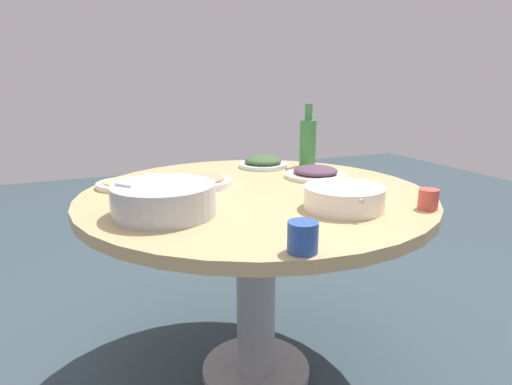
{
  "coord_description": "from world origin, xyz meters",
  "views": [
    {
      "loc": [
        -0.6,
        -1.39,
        1.14
      ],
      "look_at": [
        -0.05,
        -0.11,
        0.78
      ],
      "focal_mm": 30.85,
      "sensor_mm": 36.0,
      "label": 1
    }
  ],
  "objects_px": {
    "dish_greens": "(263,162)",
    "tea_cup_far": "(303,237)",
    "dish_eggplant": "(315,173)",
    "rice_bowl": "(164,199)",
    "round_dining_table": "(256,228)",
    "soup_bowl": "(344,198)",
    "tea_cup_near": "(428,199)",
    "dish_noodles": "(123,183)",
    "green_bottle": "(308,141)",
    "dish_shrimp": "(201,181)"
  },
  "relations": [
    {
      "from": "round_dining_table",
      "to": "tea_cup_near",
      "type": "xyz_separation_m",
      "value": [
        0.4,
        -0.41,
        0.17
      ]
    },
    {
      "from": "soup_bowl",
      "to": "tea_cup_far",
      "type": "bearing_deg",
      "value": -138.43
    },
    {
      "from": "dish_eggplant",
      "to": "green_bottle",
      "type": "xyz_separation_m",
      "value": [
        0.09,
        0.22,
        0.1
      ]
    },
    {
      "from": "soup_bowl",
      "to": "dish_shrimp",
      "type": "relative_size",
      "value": 1.16
    },
    {
      "from": "dish_eggplant",
      "to": "dish_noodles",
      "type": "xyz_separation_m",
      "value": [
        -0.74,
        0.14,
        -0.0
      ]
    },
    {
      "from": "dish_shrimp",
      "to": "round_dining_table",
      "type": "bearing_deg",
      "value": -47.67
    },
    {
      "from": "dish_greens",
      "to": "dish_noodles",
      "type": "relative_size",
      "value": 1.1
    },
    {
      "from": "dish_greens",
      "to": "green_bottle",
      "type": "xyz_separation_m",
      "value": [
        0.19,
        -0.06,
        0.09
      ]
    },
    {
      "from": "round_dining_table",
      "to": "dish_shrimp",
      "type": "xyz_separation_m",
      "value": [
        -0.15,
        0.17,
        0.16
      ]
    },
    {
      "from": "dish_noodles",
      "to": "green_bottle",
      "type": "distance_m",
      "value": 0.83
    },
    {
      "from": "soup_bowl",
      "to": "dish_noodles",
      "type": "height_order",
      "value": "soup_bowl"
    },
    {
      "from": "rice_bowl",
      "to": "dish_noodles",
      "type": "xyz_separation_m",
      "value": [
        -0.07,
        0.4,
        -0.03
      ]
    },
    {
      "from": "dish_greens",
      "to": "tea_cup_near",
      "type": "bearing_deg",
      "value": -76.14
    },
    {
      "from": "rice_bowl",
      "to": "round_dining_table",
      "type": "bearing_deg",
      "value": 21.74
    },
    {
      "from": "dish_eggplant",
      "to": "tea_cup_far",
      "type": "relative_size",
      "value": 3.37
    },
    {
      "from": "dish_shrimp",
      "to": "green_bottle",
      "type": "bearing_deg",
      "value": 16.68
    },
    {
      "from": "round_dining_table",
      "to": "green_bottle",
      "type": "bearing_deg",
      "value": 39.73
    },
    {
      "from": "soup_bowl",
      "to": "dish_eggplant",
      "type": "height_order",
      "value": "soup_bowl"
    },
    {
      "from": "dish_shrimp",
      "to": "dish_noodles",
      "type": "xyz_separation_m",
      "value": [
        -0.27,
        0.09,
        -0.0
      ]
    },
    {
      "from": "dish_shrimp",
      "to": "soup_bowl",
      "type": "bearing_deg",
      "value": -55.74
    },
    {
      "from": "soup_bowl",
      "to": "tea_cup_far",
      "type": "distance_m",
      "value": 0.39
    },
    {
      "from": "dish_greens",
      "to": "tea_cup_far",
      "type": "relative_size",
      "value": 2.94
    },
    {
      "from": "rice_bowl",
      "to": "dish_noodles",
      "type": "height_order",
      "value": "rice_bowl"
    },
    {
      "from": "dish_shrimp",
      "to": "dish_greens",
      "type": "relative_size",
      "value": 1.06
    },
    {
      "from": "tea_cup_near",
      "to": "round_dining_table",
      "type": "bearing_deg",
      "value": 134.71
    },
    {
      "from": "round_dining_table",
      "to": "tea_cup_far",
      "type": "bearing_deg",
      "value": -102.37
    },
    {
      "from": "dish_eggplant",
      "to": "dish_noodles",
      "type": "bearing_deg",
      "value": 169.29
    },
    {
      "from": "rice_bowl",
      "to": "tea_cup_far",
      "type": "height_order",
      "value": "rice_bowl"
    },
    {
      "from": "dish_greens",
      "to": "tea_cup_far",
      "type": "distance_m",
      "value": 1.0
    },
    {
      "from": "dish_eggplant",
      "to": "tea_cup_near",
      "type": "distance_m",
      "value": 0.53
    },
    {
      "from": "rice_bowl",
      "to": "tea_cup_near",
      "type": "relative_size",
      "value": 4.86
    },
    {
      "from": "rice_bowl",
      "to": "green_bottle",
      "type": "relative_size",
      "value": 1.08
    },
    {
      "from": "round_dining_table",
      "to": "soup_bowl",
      "type": "xyz_separation_m",
      "value": [
        0.17,
        -0.3,
        0.17
      ]
    },
    {
      "from": "dish_noodles",
      "to": "green_bottle",
      "type": "height_order",
      "value": "green_bottle"
    },
    {
      "from": "rice_bowl",
      "to": "soup_bowl",
      "type": "bearing_deg",
      "value": -16.85
    },
    {
      "from": "rice_bowl",
      "to": "dish_noodles",
      "type": "distance_m",
      "value": 0.4
    },
    {
      "from": "dish_greens",
      "to": "green_bottle",
      "type": "bearing_deg",
      "value": -17.74
    },
    {
      "from": "dish_eggplant",
      "to": "rice_bowl",
      "type": "bearing_deg",
      "value": -159.01
    },
    {
      "from": "dish_greens",
      "to": "tea_cup_far",
      "type": "xyz_separation_m",
      "value": [
        -0.33,
        -0.95,
        0.02
      ]
    },
    {
      "from": "dish_greens",
      "to": "tea_cup_near",
      "type": "relative_size",
      "value": 3.46
    },
    {
      "from": "dish_eggplant",
      "to": "dish_greens",
      "type": "bearing_deg",
      "value": 111.18
    },
    {
      "from": "green_bottle",
      "to": "tea_cup_far",
      "type": "bearing_deg",
      "value": -120.39
    },
    {
      "from": "tea_cup_far",
      "to": "soup_bowl",
      "type": "bearing_deg",
      "value": 41.57
    },
    {
      "from": "green_bottle",
      "to": "tea_cup_far",
      "type": "distance_m",
      "value": 1.03
    },
    {
      "from": "green_bottle",
      "to": "dish_noodles",
      "type": "bearing_deg",
      "value": -174.66
    },
    {
      "from": "dish_shrimp",
      "to": "dish_greens",
      "type": "height_order",
      "value": "dish_greens"
    },
    {
      "from": "soup_bowl",
      "to": "green_bottle",
      "type": "relative_size",
      "value": 0.95
    },
    {
      "from": "dish_shrimp",
      "to": "tea_cup_near",
      "type": "height_order",
      "value": "tea_cup_near"
    },
    {
      "from": "dish_greens",
      "to": "dish_noodles",
      "type": "distance_m",
      "value": 0.65
    },
    {
      "from": "dish_greens",
      "to": "dish_noodles",
      "type": "bearing_deg",
      "value": -167.57
    }
  ]
}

